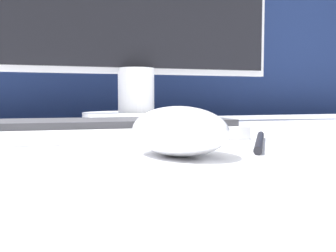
% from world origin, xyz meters
% --- Properties ---
extents(partition_panel, '(5.00, 0.03, 1.47)m').
position_xyz_m(partition_panel, '(0.00, 0.66, 0.73)').
color(partition_panel, navy).
rests_on(partition_panel, ground_plane).
extents(computer_mouse_near, '(0.10, 0.12, 0.04)m').
position_xyz_m(computer_mouse_near, '(0.04, -0.14, 0.75)').
color(computer_mouse_near, white).
rests_on(computer_mouse_near, desk).
extents(keyboard, '(0.41, 0.13, 0.02)m').
position_xyz_m(keyboard, '(-0.04, 0.02, 0.74)').
color(keyboard, silver).
rests_on(keyboard, desk).
extents(pen, '(0.09, 0.14, 0.01)m').
position_xyz_m(pen, '(0.14, -0.10, 0.74)').
color(pen, black).
rests_on(pen, desk).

